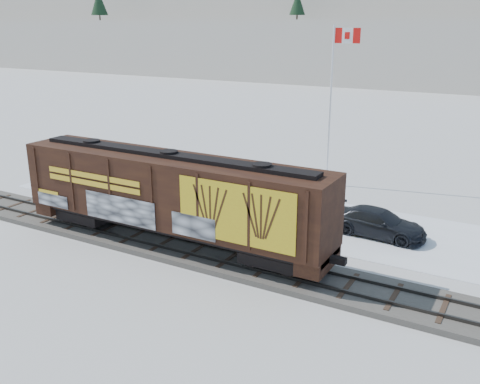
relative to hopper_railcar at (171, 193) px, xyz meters
The scene contains 8 objects.
ground 4.67m from the hopper_railcar, ahead, with size 500.00×500.00×0.00m, color white.
rail_track 4.58m from the hopper_railcar, ahead, with size 50.00×3.40×0.43m.
parking_strip 8.84m from the hopper_railcar, 64.75° to the left, with size 40.00×8.00×0.03m, color white.
hopper_railcar is the anchor object (origin of this frame).
flagpole 15.42m from the hopper_railcar, 79.10° to the left, with size 2.30×0.90×11.22m.
car_silver 8.44m from the hopper_railcar, 83.78° to the left, with size 1.73×4.30×1.47m, color #A8AAAF.
car_white 7.68m from the hopper_railcar, 96.79° to the left, with size 1.47×4.22×1.39m, color silver.
car_dark 11.54m from the hopper_railcar, 38.40° to the left, with size 2.13×5.23×1.52m, color black.
Camera 1 is at (12.29, -20.76, 11.29)m, focal length 40.00 mm.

